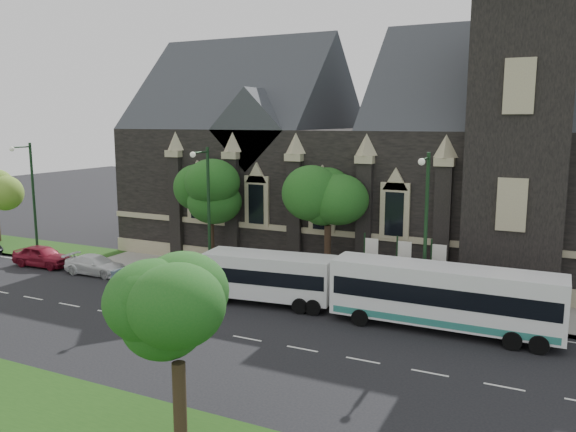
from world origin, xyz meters
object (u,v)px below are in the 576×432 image
Objects in this scene: shuttle_bus at (269,275)px; box_trailer at (189,280)px; banner_flag_center at (401,263)px; banner_flag_right at (436,267)px; street_lamp_mid at (207,208)px; banner_flag_left at (369,260)px; car_far_red at (43,256)px; tree_walk_right at (332,197)px; car_far_white at (96,265)px; tree_park_east at (185,315)px; tour_coach at (444,296)px; tree_walk_left at (214,191)px; street_lamp_far at (31,194)px; sedan at (140,277)px; street_lamp_near at (425,225)px.

shuttle_bus reaches higher than box_trailer.
banner_flag_right is at bearing 0.00° from banner_flag_center.
box_trailer is at bearing -93.58° from street_lamp_mid.
banner_flag_left is at bearing 20.20° from box_trailer.
banner_flag_left is 0.86× the size of car_far_red.
tree_walk_right is 1.68× the size of car_far_white.
banner_flag_right is (4.11, 18.32, -2.24)m from tree_park_east.
tree_walk_left is at bearing 162.40° from tour_coach.
street_lamp_far is 31.69m from tour_coach.
sedan is 0.85× the size of car_far_red.
car_far_red is (-28.00, -3.21, -1.59)m from banner_flag_right.
tree_walk_left is at bearing 173.96° from banner_flag_right.
sedan is (-3.66, -0.31, -0.15)m from box_trailer.
tree_walk_left is at bearing -71.15° from car_far_red.
banner_flag_right is at bearing 0.00° from banner_flag_left.
car_far_red is at bearing 147.68° from tree_park_east.
car_far_white is at bearing -162.82° from tree_walk_right.
street_lamp_near is 0.78× the size of tour_coach.
street_lamp_far reaches higher than banner_flag_center.
car_far_white is at bearing -144.29° from tree_walk_left.
tour_coach is 24.08m from car_far_white.
car_far_red is (-26.00, -3.21, -1.59)m from banner_flag_center.
banner_flag_right is 0.86× the size of car_far_white.
tree_walk_right is 0.68× the size of tour_coach.
tree_walk_right is 1.68× the size of car_far_red.
banner_flag_left is 1.00× the size of banner_flag_center.
street_lamp_far is 0.78× the size of tour_coach.
banner_flag_right is at bearing 3.60° from street_lamp_far.
car_far_red is (-23.89, 15.11, -3.83)m from tree_park_east.
tree_walk_right is 17.31m from car_far_white.
tour_coach is at bearing -49.25° from street_lamp_near.
box_trailer is 0.57× the size of car_far_red.
banner_flag_right is at bearing 14.83° from box_trailer.
car_far_white is (-8.45, 0.71, -0.13)m from box_trailer.
tree_walk_right is at bearing 8.86° from street_lamp_far.
tree_walk_right is 8.05m from banner_flag_right.
sedan is (-16.07, -4.19, -1.73)m from banner_flag_center.
tree_walk_right is 1.98× the size of sedan.
car_far_white is at bearing -171.36° from banner_flag_center.
sedan is at bearing -163.44° from banner_flag_left.
car_far_red is (2.29, -1.31, -4.32)m from street_lamp_far.
street_lamp_mid is 6.28m from sedan.
street_lamp_mid reaches higher than shuttle_bus.
banner_flag_center is 21.17m from car_far_white.
car_far_white is (-4.79, 1.01, 0.02)m from sedan.
street_lamp_near reaches higher than box_trailer.
street_lamp_mid is 2.28× the size of sedan.
tree_walk_left is at bearing -179.94° from tree_walk_right.
car_far_red is (-19.11, 0.36, -0.91)m from shuttle_bus.
tree_walk_left is at bearing 167.13° from street_lamp_near.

